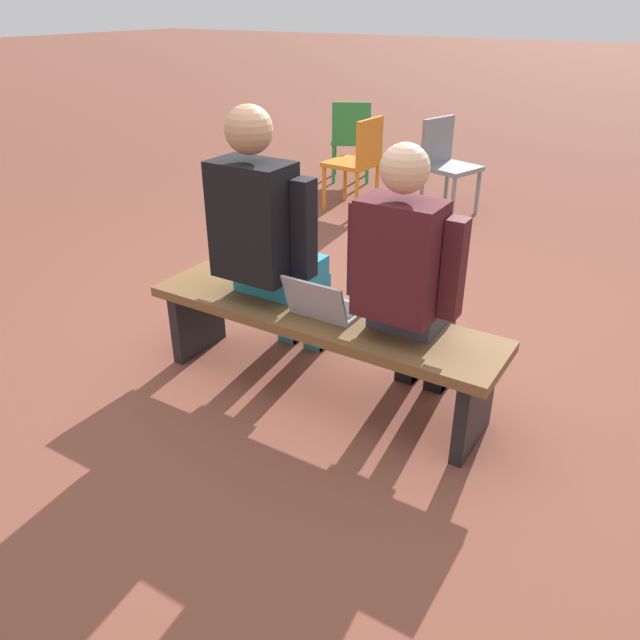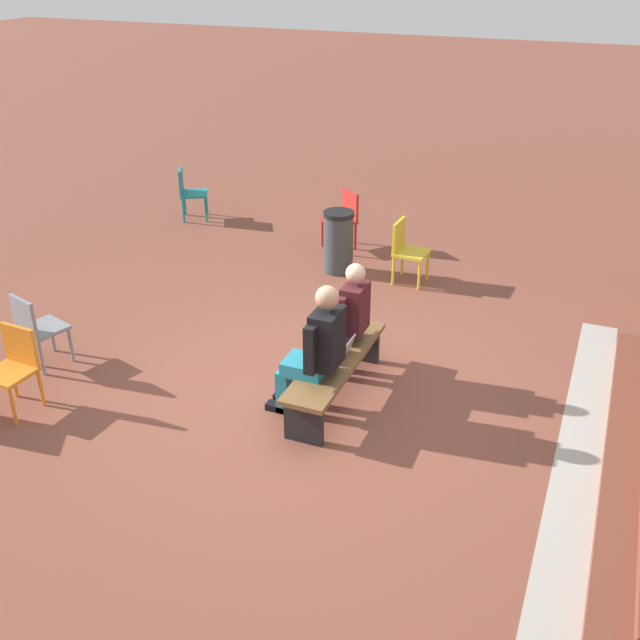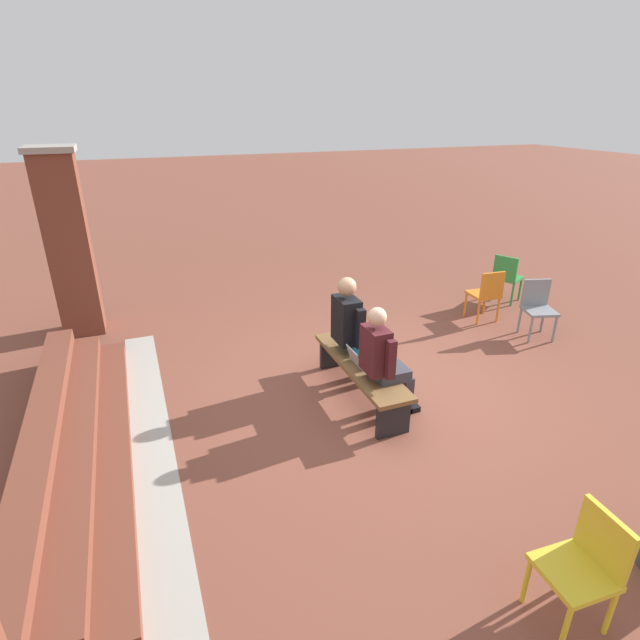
{
  "view_description": "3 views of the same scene",
  "coord_description": "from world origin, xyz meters",
  "views": [
    {
      "loc": [
        -1.45,
        2.59,
        1.79
      ],
      "look_at": [
        -0.33,
        0.8,
        0.7
      ],
      "focal_mm": 35.0,
      "sensor_mm": 36.0,
      "label": 1
    },
    {
      "loc": [
        5.9,
        2.59,
        4.15
      ],
      "look_at": [
        0.19,
        0.25,
        0.97
      ],
      "focal_mm": 42.0,
      "sensor_mm": 36.0,
      "label": 2
    },
    {
      "loc": [
        -4.59,
        2.59,
        3.21
      ],
      "look_at": [
        0.03,
        0.81,
        1.04
      ],
      "focal_mm": 28.0,
      "sensor_mm": 36.0,
      "label": 3
    }
  ],
  "objects": [
    {
      "name": "plastic_chair_far_left",
      "position": [
        -4.11,
        -3.81,
        0.48
      ],
      "size": [
        0.57,
        0.57,
        0.84
      ],
      "color": "teal",
      "rests_on": "ground"
    },
    {
      "name": "laptop",
      "position": [
        -0.07,
        0.34,
        0.5
      ],
      "size": [
        0.32,
        0.29,
        0.21
      ],
      "color": "#9EA0A5",
      "rests_on": "bench"
    },
    {
      "name": "person_student",
      "position": [
        -0.45,
        0.26,
        0.7
      ],
      "size": [
        0.52,
        0.65,
        1.3
      ],
      "color": "#383842",
      "rests_on": "ground"
    },
    {
      "name": "ground_plane",
      "position": [
        0.0,
        0.0,
        0.0
      ],
      "size": [
        60.0,
        60.0,
        0.0
      ],
      "primitive_type": "plane",
      "color": "brown"
    },
    {
      "name": "bench",
      "position": [
        -0.04,
        0.33,
        0.35
      ],
      "size": [
        1.8,
        0.44,
        0.45
      ],
      "color": "brown",
      "rests_on": "ground"
    },
    {
      "name": "plastic_chair_far_right",
      "position": [
        1.29,
        -2.48,
        0.48
      ],
      "size": [
        0.44,
        0.44,
        0.84
      ],
      "color": "orange",
      "rests_on": "ground"
    },
    {
      "name": "concrete_strip",
      "position": [
        -0.04,
        2.69,
        0.0
      ],
      "size": [
        5.27,
        0.4,
        0.01
      ],
      "primitive_type": "cube",
      "color": "#A8A399",
      "rests_on": "ground"
    },
    {
      "name": "plastic_chair_near_bench_right",
      "position": [
        0.58,
        -2.83,
        0.48
      ],
      "size": [
        0.52,
        0.52,
        0.84
      ],
      "color": "gray",
      "rests_on": "ground"
    },
    {
      "name": "litter_bin",
      "position": [
        -3.02,
        -0.79,
        0.43
      ],
      "size": [
        0.42,
        0.42,
        0.86
      ],
      "color": "#383D42",
      "rests_on": "ground"
    },
    {
      "name": "plastic_chair_by_pillar",
      "position": [
        -3.04,
        0.15,
        0.48
      ],
      "size": [
        0.44,
        0.44,
        0.84
      ],
      "color": "gold",
      "rests_on": "ground"
    },
    {
      "name": "plastic_chair_mid_courtyard",
      "position": [
        -3.89,
        -1.05,
        0.48
      ],
      "size": [
        0.59,
        0.59,
        0.84
      ],
      "color": "red",
      "rests_on": "ground"
    },
    {
      "name": "person_adult",
      "position": [
        0.31,
        0.26,
        0.73
      ],
      "size": [
        0.57,
        0.71,
        1.38
      ],
      "color": "teal",
      "rests_on": "ground"
    }
  ]
}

